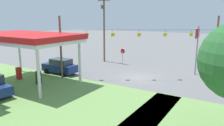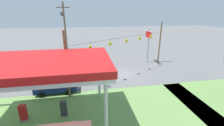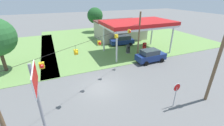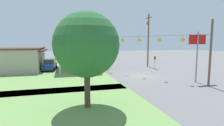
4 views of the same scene
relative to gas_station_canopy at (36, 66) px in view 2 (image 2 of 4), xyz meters
name	(u,v)px [view 2 (image 2 of 4)]	position (x,y,z in m)	size (l,w,h in m)	color
ground_plane	(125,75)	(-9.67, -8.37, -5.01)	(160.00, 160.00, 0.00)	slate
gas_station_canopy	(36,66)	(0.00, 0.00, 0.00)	(11.83, 6.98, 5.51)	silver
fuel_pump_near	(64,109)	(-1.70, 0.00, -4.29)	(0.71, 0.56, 1.52)	gray
fuel_pump_far	(23,113)	(1.70, 0.00, -4.29)	(0.71, 0.56, 1.52)	gray
car_at_pumps_front	(56,85)	(-0.32, -4.61, -3.99)	(4.70, 2.17, 2.00)	navy
stop_sign_roadside	(89,55)	(-4.43, -13.93, -3.20)	(0.80, 0.08, 2.50)	#99999E
stop_sign_overhead	(148,39)	(-15.24, -13.52, -0.48)	(0.22, 2.58, 6.19)	gray
utility_pole_main	(65,32)	(-0.66, -14.39, 0.91)	(2.20, 0.44, 10.62)	brown
signal_span_gantry	(126,48)	(-9.67, -8.39, -0.88)	(15.81, 10.24, 7.40)	brown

